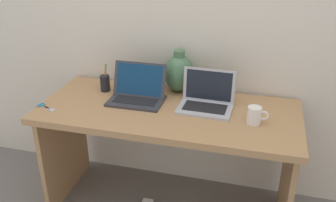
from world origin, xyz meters
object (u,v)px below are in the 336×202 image
laptop_left (138,91)px  laptop_right (207,98)px  pen_cup (105,83)px  scissors (44,106)px  coffee_mug (255,115)px  green_vase (179,73)px

laptop_left → laptop_right: laptop_left is taller
laptop_left → pen_cup: laptop_left is taller
scissors → laptop_right: bearing=15.0°
laptop_right → coffee_mug: bearing=-25.8°
laptop_left → coffee_mug: 0.72m
laptop_left → laptop_right: 0.42m
green_vase → coffee_mug: size_ratio=2.41×
pen_cup → coffee_mug: bearing=-12.0°
laptop_right → scissors: (-0.93, -0.25, -0.05)m
coffee_mug → laptop_right: bearing=154.2°
scissors → coffee_mug: bearing=5.2°
green_vase → laptop_left: bearing=-137.1°
laptop_right → pen_cup: bearing=174.4°
laptop_left → coffee_mug: (0.71, -0.13, -0.01)m
laptop_left → green_vase: 0.30m
laptop_left → laptop_right: bearing=1.4°
pen_cup → scissors: (-0.26, -0.32, -0.05)m
green_vase → coffee_mug: 0.60m
laptop_left → green_vase: green_vase is taller
laptop_left → scissors: (-0.51, -0.24, -0.05)m
green_vase → scissors: green_vase is taller
green_vase → laptop_right: bearing=-41.2°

